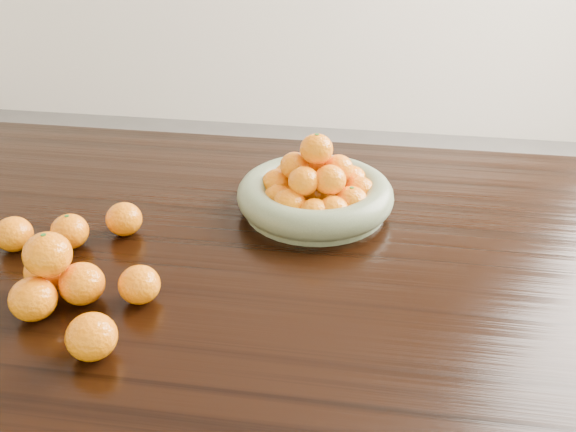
# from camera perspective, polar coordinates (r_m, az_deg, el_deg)

# --- Properties ---
(dining_table) EXTENTS (2.00, 1.00, 0.75)m
(dining_table) POSITION_cam_1_polar(r_m,az_deg,el_deg) (1.17, -0.95, -6.68)
(dining_table) COLOR black
(dining_table) RESTS_ON ground
(fruit_bowl) EXTENTS (0.30, 0.30, 0.16)m
(fruit_bowl) POSITION_cam_1_polar(r_m,az_deg,el_deg) (1.23, 2.47, 2.18)
(fruit_bowl) COLOR gray
(fruit_bowl) RESTS_ON dining_table
(orange_pyramid) EXTENTS (0.14, 0.14, 0.12)m
(orange_pyramid) POSITION_cam_1_polar(r_m,az_deg,el_deg) (1.03, -20.21, -5.07)
(orange_pyramid) COLOR orange
(orange_pyramid) RESTS_ON dining_table
(loose_orange_0) EXTENTS (0.07, 0.07, 0.06)m
(loose_orange_0) POSITION_cam_1_polar(r_m,az_deg,el_deg) (1.18, -18.83, -1.29)
(loose_orange_0) COLOR orange
(loose_orange_0) RESTS_ON dining_table
(loose_orange_1) EXTENTS (0.07, 0.07, 0.07)m
(loose_orange_1) POSITION_cam_1_polar(r_m,az_deg,el_deg) (0.92, -17.06, -10.22)
(loose_orange_1) COLOR orange
(loose_orange_1) RESTS_ON dining_table
(loose_orange_2) EXTENTS (0.06, 0.06, 0.06)m
(loose_orange_2) POSITION_cam_1_polar(r_m,az_deg,el_deg) (1.01, -13.07, -5.96)
(loose_orange_2) COLOR orange
(loose_orange_2) RESTS_ON dining_table
(loose_orange_3) EXTENTS (0.07, 0.07, 0.06)m
(loose_orange_3) POSITION_cam_1_polar(r_m,az_deg,el_deg) (1.19, -14.37, -0.26)
(loose_orange_3) COLOR orange
(loose_orange_3) RESTS_ON dining_table
(loose_orange_4) EXTENTS (0.07, 0.07, 0.06)m
(loose_orange_4) POSITION_cam_1_polar(r_m,az_deg,el_deg) (1.21, -23.19, -1.48)
(loose_orange_4) COLOR orange
(loose_orange_4) RESTS_ON dining_table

